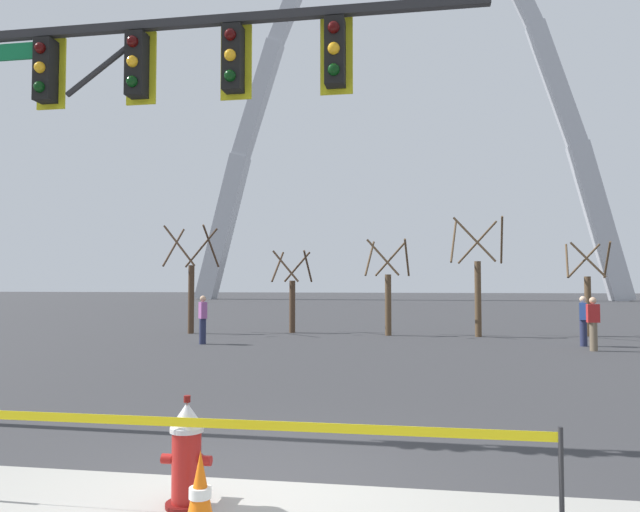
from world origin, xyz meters
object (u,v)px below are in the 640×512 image
(monument_arch, at_px, (401,102))
(pedestrian_walking_left, at_px, (593,323))
(pedestrian_walking_right, at_px, (583,320))
(traffic_cone_by_hydrant, at_px, (200,500))
(fire_hydrant, at_px, (187,454))
(traffic_signal_gantry, at_px, (108,112))
(pedestrian_standing_center, at_px, (203,319))

(monument_arch, xyz_separation_m, pedestrian_walking_left, (6.79, -52.92, -23.27))
(pedestrian_walking_left, relative_size, pedestrian_walking_right, 1.00)
(traffic_cone_by_hydrant, bearing_deg, fire_hydrant, 118.58)
(traffic_signal_gantry, distance_m, pedestrian_standing_center, 11.86)
(pedestrian_walking_left, distance_m, pedestrian_walking_right, 1.34)
(fire_hydrant, relative_size, pedestrian_walking_right, 0.62)
(traffic_cone_by_hydrant, height_order, monument_arch, monument_arch)
(traffic_cone_by_hydrant, distance_m, pedestrian_standing_center, 15.20)
(pedestrian_standing_center, relative_size, pedestrian_walking_right, 1.00)
(traffic_signal_gantry, bearing_deg, pedestrian_walking_right, 52.29)
(fire_hydrant, xyz_separation_m, traffic_cone_by_hydrant, (0.41, -0.76, -0.11))
(monument_arch, distance_m, pedestrian_walking_left, 58.21)
(traffic_signal_gantry, distance_m, pedestrian_walking_left, 14.88)
(traffic_signal_gantry, height_order, monument_arch, monument_arch)
(fire_hydrant, height_order, monument_arch, monument_arch)
(pedestrian_walking_left, bearing_deg, traffic_signal_gantry, -130.73)
(fire_hydrant, relative_size, traffic_signal_gantry, 0.13)
(traffic_cone_by_hydrant, xyz_separation_m, pedestrian_walking_right, (6.87, 15.54, 0.46))
(fire_hydrant, bearing_deg, traffic_cone_by_hydrant, -61.42)
(traffic_cone_by_hydrant, distance_m, traffic_signal_gantry, 5.82)
(fire_hydrant, xyz_separation_m, pedestrian_walking_left, (7.21, 13.44, 0.35))
(pedestrian_standing_center, xyz_separation_m, pedestrian_walking_right, (12.19, 1.31, 0.00))
(pedestrian_standing_center, bearing_deg, monument_arch, 84.25)
(traffic_signal_gantry, relative_size, monument_arch, 0.14)
(traffic_cone_by_hydrant, height_order, pedestrian_walking_left, pedestrian_walking_left)
(pedestrian_standing_center, bearing_deg, traffic_cone_by_hydrant, -69.52)
(traffic_cone_by_hydrant, height_order, traffic_signal_gantry, traffic_signal_gantry)
(monument_arch, height_order, pedestrian_walking_left, monument_arch)
(traffic_cone_by_hydrant, relative_size, pedestrian_standing_center, 0.46)
(pedestrian_walking_left, xyz_separation_m, pedestrian_walking_right, (0.08, 1.34, 0.00))
(traffic_cone_by_hydrant, bearing_deg, pedestrian_walking_right, 66.14)
(traffic_signal_gantry, bearing_deg, pedestrian_standing_center, 103.75)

